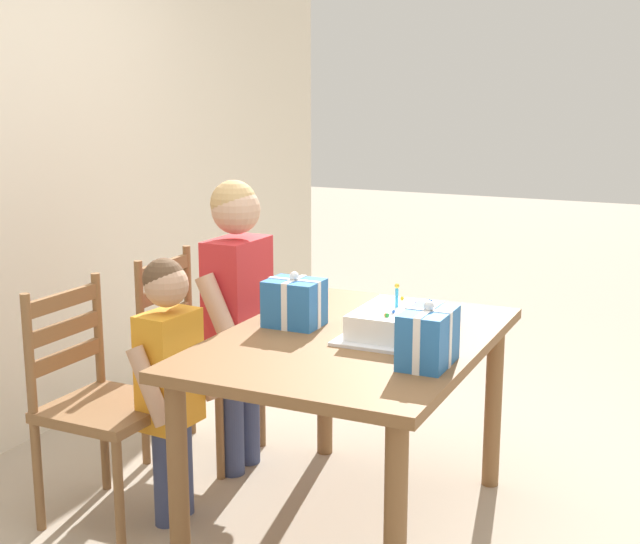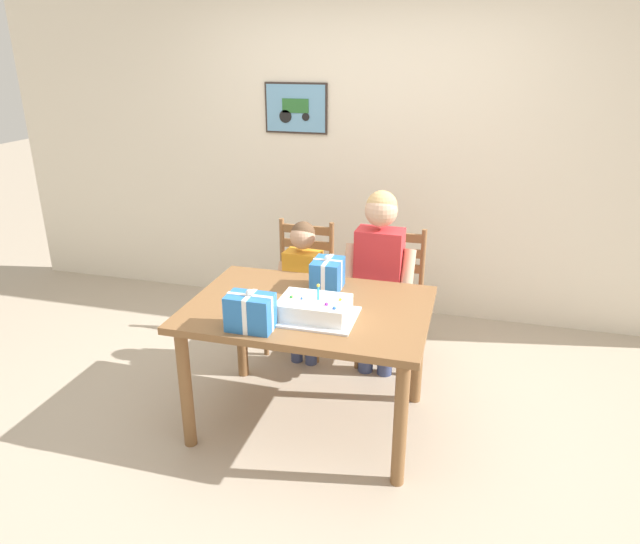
# 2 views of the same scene
# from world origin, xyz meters

# --- Properties ---
(ground_plane) EXTENTS (20.00, 20.00, 0.00)m
(ground_plane) POSITION_xyz_m (0.00, 0.00, 0.00)
(ground_plane) COLOR tan
(back_wall) EXTENTS (6.40, 0.11, 2.60)m
(back_wall) POSITION_xyz_m (-0.00, 1.75, 1.30)
(back_wall) COLOR silver
(back_wall) RESTS_ON ground
(dining_table) EXTENTS (1.32, 0.93, 0.76)m
(dining_table) POSITION_xyz_m (0.00, 0.00, 0.65)
(dining_table) COLOR brown
(dining_table) RESTS_ON ground
(birthday_cake) EXTENTS (0.44, 0.34, 0.19)m
(birthday_cake) POSITION_xyz_m (0.07, -0.13, 0.80)
(birthday_cake) COLOR silver
(birthday_cake) RESTS_ON dining_table
(gift_box_red_large) EXTENTS (0.24, 0.15, 0.22)m
(gift_box_red_large) POSITION_xyz_m (-0.20, -0.35, 0.85)
(gift_box_red_large) COLOR #286BB7
(gift_box_red_large) RESTS_ON dining_table
(gift_box_beside_cake) EXTENTS (0.17, 0.21, 0.21)m
(gift_box_beside_cake) POSITION_xyz_m (0.04, 0.26, 0.84)
(gift_box_beside_cake) COLOR #286BB7
(gift_box_beside_cake) RESTS_ON dining_table
(chair_left) EXTENTS (0.43, 0.43, 0.92)m
(chair_left) POSITION_xyz_m (-0.33, 0.91, 0.47)
(chair_left) COLOR brown
(chair_left) RESTS_ON ground
(chair_right) EXTENTS (0.43, 0.43, 0.92)m
(chair_right) POSITION_xyz_m (0.33, 0.91, 0.47)
(chair_right) COLOR brown
(chair_right) RESTS_ON ground
(child_older) EXTENTS (0.46, 0.26, 1.27)m
(child_older) POSITION_xyz_m (0.28, 0.65, 0.77)
(child_older) COLOR #38426B
(child_older) RESTS_ON ground
(child_younger) EXTENTS (0.38, 0.22, 1.03)m
(child_younger) POSITION_xyz_m (-0.23, 0.65, 0.63)
(child_younger) COLOR #38426B
(child_younger) RESTS_ON ground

